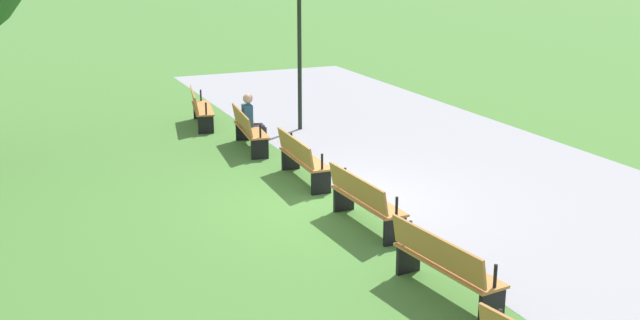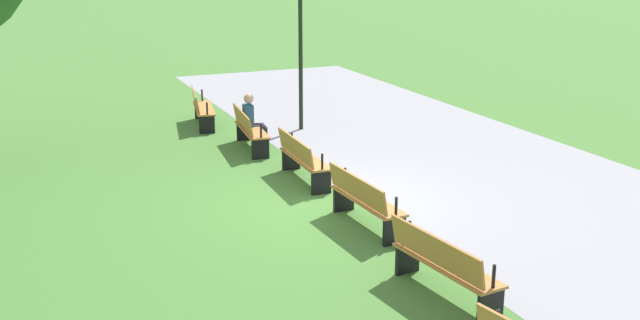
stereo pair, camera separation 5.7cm
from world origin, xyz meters
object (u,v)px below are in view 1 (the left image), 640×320
(bench_1, at_px, (248,129))
(lamp_post, at_px, (299,18))
(bench_0, at_px, (200,107))
(bench_3, at_px, (364,199))
(person_seated, at_px, (252,118))
(bench_2, at_px, (302,158))
(bench_4, at_px, (444,263))

(bench_1, xyz_separation_m, lamp_post, (-1.30, 1.76, 2.24))
(bench_0, height_order, bench_3, same)
(bench_3, xyz_separation_m, lamp_post, (-6.57, 1.56, 2.24))
(person_seated, height_order, lamp_post, lamp_post)
(bench_1, bearing_deg, person_seated, 152.94)
(bench_2, height_order, person_seated, person_seated)
(lamp_post, bearing_deg, bench_2, -21.70)
(bench_2, distance_m, bench_3, 2.64)
(bench_0, height_order, bench_4, same)
(bench_2, xyz_separation_m, bench_3, (2.64, 0.00, 0.00))
(bench_1, xyz_separation_m, bench_4, (7.91, 0.00, 0.00))
(bench_2, xyz_separation_m, lamp_post, (-3.93, 1.56, 2.24))
(bench_3, relative_size, person_seated, 1.51)
(bench_1, xyz_separation_m, bench_3, (5.28, 0.20, 0.00))
(bench_2, bearing_deg, bench_1, -173.58)
(bench_2, relative_size, person_seated, 1.51)
(bench_2, distance_m, bench_4, 5.28)
(bench_0, bearing_deg, bench_3, 14.99)
(bench_1, distance_m, bench_4, 7.91)
(bench_4, xyz_separation_m, person_seated, (-8.17, 0.17, 0.16))
(bench_4, bearing_deg, bench_3, 169.29)
(bench_0, xyz_separation_m, bench_1, (2.61, 0.39, 0.00))
(bench_0, height_order, bench_2, same)
(bench_0, bearing_deg, bench_2, 17.13)
(bench_0, distance_m, bench_2, 5.28)
(bench_2, relative_size, bench_4, 0.99)
(person_seated, bearing_deg, bench_2, 6.89)
(bench_2, bearing_deg, bench_4, 0.01)
(person_seated, distance_m, lamp_post, 2.81)
(bench_1, distance_m, lamp_post, 3.13)
(bench_1, distance_m, bench_2, 2.64)
(person_seated, relative_size, lamp_post, 0.31)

